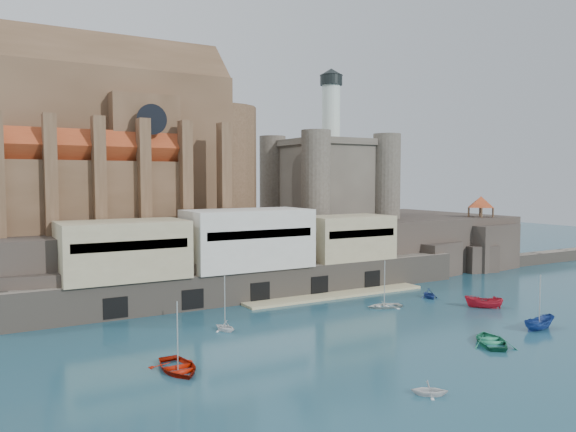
% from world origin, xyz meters
% --- Properties ---
extents(ground, '(300.00, 300.00, 0.00)m').
position_xyz_m(ground, '(0.00, 0.00, 0.00)').
color(ground, '#184051').
rests_on(ground, ground).
extents(promontory, '(100.00, 36.00, 10.00)m').
position_xyz_m(promontory, '(-0.19, 39.37, 4.92)').
color(promontory, black).
rests_on(promontory, ground).
extents(quay, '(70.00, 12.00, 13.05)m').
position_xyz_m(quay, '(-10.19, 23.07, 6.07)').
color(quay, '#6E6458').
rests_on(quay, ground).
extents(church, '(47.00, 25.93, 30.51)m').
position_xyz_m(church, '(-24.13, 41.85, 22.13)').
color(church, brown).
rests_on(church, promontory).
extents(castle_keep, '(21.20, 21.20, 29.30)m').
position_xyz_m(castle_keep, '(16.08, 41.08, 18.31)').
color(castle_keep, '#4A443A').
rests_on(castle_keep, promontory).
extents(rock_outcrop, '(14.50, 10.50, 8.70)m').
position_xyz_m(rock_outcrop, '(42.00, 25.84, 4.02)').
color(rock_outcrop, black).
rests_on(rock_outcrop, ground).
extents(pavilion, '(6.40, 6.40, 5.40)m').
position_xyz_m(pavilion, '(42.00, 26.00, 12.73)').
color(pavilion, brown).
rests_on(pavilion, rock_outcrop).
extents(breakwater, '(40.00, 3.00, 2.40)m').
position_xyz_m(breakwater, '(66.00, 24.00, 0.00)').
color(breakwater, '#6E6458').
rests_on(breakwater, ground).
extents(boat_0, '(4.53, 1.33, 6.33)m').
position_xyz_m(boat_0, '(-29.34, -1.82, 0.00)').
color(boat_0, '#9D1202').
rests_on(boat_0, ground).
extents(boat_1, '(2.74, 2.96, 2.94)m').
position_xyz_m(boat_1, '(-13.66, -17.56, 0.00)').
color(boat_1, silver).
rests_on(boat_1, ground).
extents(boat_2, '(1.98, 1.93, 4.89)m').
position_xyz_m(boat_2, '(11.63, -9.23, 0.00)').
color(boat_2, navy).
rests_on(boat_2, ground).
extents(boat_3, '(4.44, 3.68, 6.32)m').
position_xyz_m(boat_3, '(2.23, -10.28, 0.00)').
color(boat_3, '#247F5B').
rests_on(boat_3, ground).
extents(boat_4, '(3.05, 2.39, 3.09)m').
position_xyz_m(boat_4, '(-20.19, 8.50, 0.00)').
color(boat_4, white).
rests_on(boat_4, ground).
extents(boat_5, '(2.71, 2.71, 5.04)m').
position_xyz_m(boat_5, '(14.85, 1.58, 0.00)').
color(boat_5, '#B01829').
rests_on(boat_5, ground).
extents(boat_6, '(1.75, 3.70, 5.00)m').
position_xyz_m(boat_6, '(3.36, 8.54, 0.00)').
color(boat_6, silver).
rests_on(boat_6, ground).
extents(boat_7, '(3.35, 2.66, 3.38)m').
position_xyz_m(boat_7, '(13.02, 9.99, 0.00)').
color(boat_7, navy).
rests_on(boat_7, ground).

